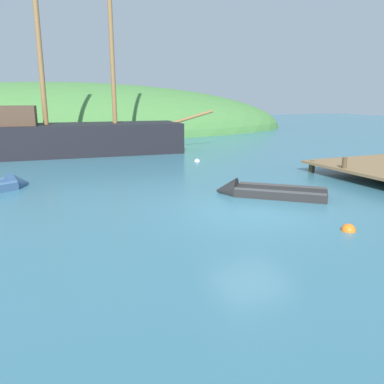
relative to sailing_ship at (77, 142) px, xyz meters
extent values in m
plane|color=teal|center=(3.20, -15.17, -0.73)|extent=(120.00, 120.00, 0.00)
cylinder|color=#4F3D27|center=(9.32, -10.63, -0.77)|extent=(0.28, 0.28, 1.13)
cylinder|color=#4F3D27|center=(9.22, -12.72, 0.02)|extent=(0.20, 0.20, 0.45)
ellipsoid|color=#477F3D|center=(0.76, 16.57, -0.73)|extent=(50.25, 21.70, 9.89)
cube|color=black|center=(0.15, -0.01, -0.20)|extent=(12.72, 4.83, 2.66)
cube|color=#997A51|center=(0.15, -0.01, 1.08)|extent=(12.20, 4.49, 0.10)
cylinder|color=olive|center=(7.55, -0.64, 1.43)|extent=(2.96, 0.45, 0.97)
cylinder|color=olive|center=(2.39, -0.20, 6.20)|extent=(0.28, 0.28, 10.13)
cylinder|color=olive|center=(-1.71, 0.14, 5.69)|extent=(0.30, 0.30, 9.12)
cube|color=#4C3828|center=(-3.32, 0.28, 1.68)|extent=(2.42, 2.83, 1.10)
cube|color=black|center=(5.08, -14.00, -0.65)|extent=(3.08, 2.87, 0.41)
cone|color=black|center=(3.60, -12.71, -0.65)|extent=(1.24, 1.27, 1.02)
cube|color=#3B3B3B|center=(6.23, -15.00, -0.59)|extent=(0.72, 0.80, 0.29)
cube|color=#3B3B3B|center=(4.66, -13.63, -0.50)|extent=(0.78, 0.86, 0.05)
cube|color=#3B3B3B|center=(5.49, -14.36, -0.50)|extent=(0.78, 0.86, 0.05)
cube|color=#3B3B3B|center=(5.40, -13.62, -0.41)|extent=(2.38, 2.09, 0.07)
cube|color=#3B3B3B|center=(4.75, -14.37, -0.41)|extent=(2.38, 2.09, 0.07)
cone|color=#335175|center=(-3.32, -8.45, -0.64)|extent=(1.13, 1.21, 0.97)
sphere|color=orange|center=(4.58, -17.68, -0.73)|extent=(0.38, 0.38, 0.38)
sphere|color=white|center=(5.64, -5.61, -0.73)|extent=(0.31, 0.31, 0.31)
camera|label=1|loc=(-3.07, -24.90, 2.67)|focal=36.24mm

